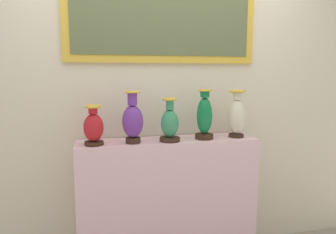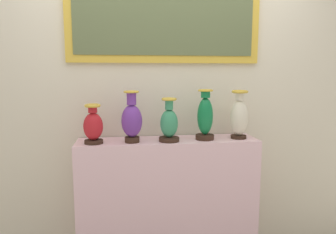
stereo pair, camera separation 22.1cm
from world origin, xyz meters
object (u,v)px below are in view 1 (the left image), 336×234
at_px(vase_emerald, 204,117).
at_px(vase_crimson, 94,127).
at_px(vase_jade, 169,124).
at_px(vase_violet, 133,120).
at_px(vase_ivory, 237,116).

bearing_deg(vase_emerald, vase_crimson, -178.69).
bearing_deg(vase_emerald, vase_jade, -175.23).
xyz_separation_m(vase_violet, vase_emerald, (0.57, 0.02, 0.01)).
relative_size(vase_crimson, vase_violet, 0.76).
bearing_deg(vase_jade, vase_emerald, 4.77).
height_order(vase_jade, vase_ivory, vase_ivory).
bearing_deg(vase_jade, vase_ivory, 2.91).
bearing_deg(vase_crimson, vase_emerald, 1.31).
bearing_deg(vase_violet, vase_crimson, -179.82).
xyz_separation_m(vase_jade, vase_emerald, (0.29, 0.02, 0.04)).
height_order(vase_crimson, vase_violet, vase_violet).
xyz_separation_m(vase_crimson, vase_ivory, (1.13, 0.02, 0.04)).
relative_size(vase_jade, vase_ivory, 0.87).
xyz_separation_m(vase_crimson, vase_jade, (0.56, -0.00, 0.00)).
distance_m(vase_jade, vase_emerald, 0.29).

